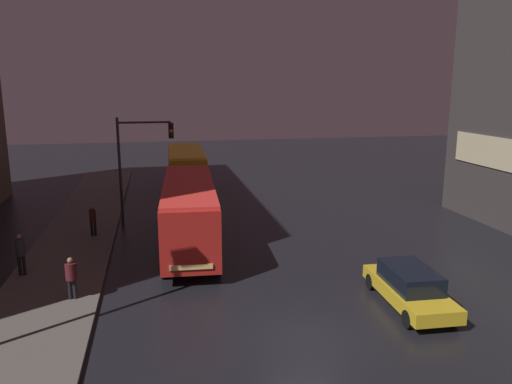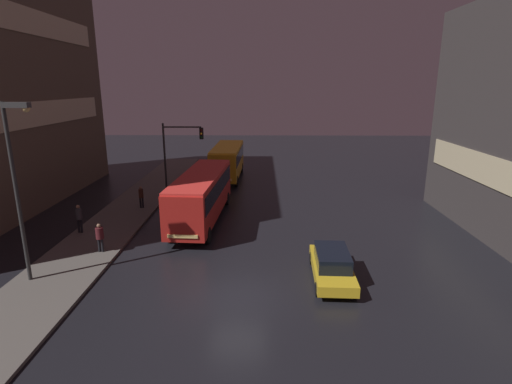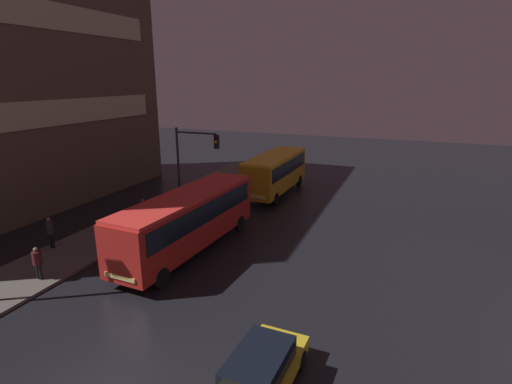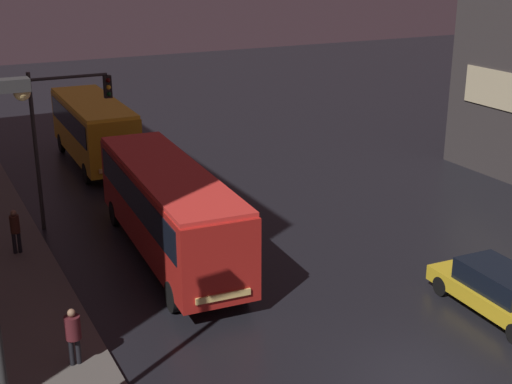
{
  "view_description": "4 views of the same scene",
  "coord_description": "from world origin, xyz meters",
  "views": [
    {
      "loc": [
        -4.61,
        -14.29,
        8.18
      ],
      "look_at": [
        0.93,
        13.13,
        2.14
      ],
      "focal_mm": 35.0,
      "sensor_mm": 36.0,
      "label": 1
    },
    {
      "loc": [
        1.08,
        -16.16,
        9.22
      ],
      "look_at": [
        0.65,
        12.0,
        1.67
      ],
      "focal_mm": 28.0,
      "sensor_mm": 36.0,
      "label": 2
    },
    {
      "loc": [
        8.22,
        -7.81,
        9.54
      ],
      "look_at": [
        -0.54,
        14.3,
        2.74
      ],
      "focal_mm": 28.0,
      "sensor_mm": 36.0,
      "label": 3
    },
    {
      "loc": [
        -11.14,
        -12.54,
        10.83
      ],
      "look_at": [
        1.02,
        11.52,
        1.53
      ],
      "focal_mm": 50.0,
      "sensor_mm": 36.0,
      "label": 4
    }
  ],
  "objects": [
    {
      "name": "traffic_light_main",
      "position": [
        -5.63,
        15.3,
        4.29
      ],
      "size": [
        3.24,
        0.35,
        6.35
      ],
      "color": "#2D2D2D",
      "rests_on": "ground"
    },
    {
      "name": "bus_far",
      "position": [
        -2.41,
        23.46,
        2.07
      ],
      "size": [
        2.83,
        9.21,
        3.36
      ],
      "rotation": [
        0.0,
        0.0,
        3.12
      ],
      "color": "orange",
      "rests_on": "ground"
    },
    {
      "name": "sidewalk_left",
      "position": [
        -9.0,
        10.0,
        0.07
      ],
      "size": [
        4.0,
        48.0,
        0.15
      ],
      "color": "#56514C",
      "rests_on": "ground"
    },
    {
      "name": "pedestrian_near",
      "position": [
        -7.96,
        4.56,
        1.15
      ],
      "size": [
        0.6,
        0.6,
        1.66
      ],
      "rotation": [
        0.0,
        0.0,
        5.64
      ],
      "color": "black",
      "rests_on": "sidewalk_left"
    },
    {
      "name": "pedestrian_far",
      "position": [
        -8.11,
        12.93,
        1.13
      ],
      "size": [
        0.39,
        0.39,
        1.68
      ],
      "rotation": [
        0.0,
        0.0,
        4.57
      ],
      "color": "black",
      "rests_on": "sidewalk_left"
    },
    {
      "name": "car_taxi",
      "position": [
        4.52,
        1.77,
        0.77
      ],
      "size": [
        2.02,
        4.84,
        1.5
      ],
      "rotation": [
        0.0,
        0.0,
        3.1
      ],
      "color": "gold",
      "rests_on": "ground"
    },
    {
      "name": "bus_near",
      "position": [
        -3.09,
        10.37,
        2.1
      ],
      "size": [
        3.15,
        11.02,
        3.4
      ],
      "rotation": [
        0.0,
        0.0,
        3.08
      ],
      "color": "#AD1E19",
      "rests_on": "ground"
    },
    {
      "name": "ground_plane",
      "position": [
        0.0,
        0.0,
        0.0
      ],
      "size": [
        120.0,
        120.0,
        0.0
      ],
      "primitive_type": "plane",
      "color": "black"
    }
  ]
}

